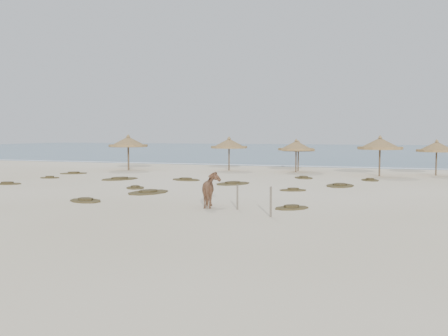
{
  "coord_description": "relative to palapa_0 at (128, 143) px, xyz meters",
  "views": [
    {
      "loc": [
        12.05,
        -23.7,
        3.31
      ],
      "look_at": [
        2.38,
        5.0,
        1.19
      ],
      "focal_mm": 40.0,
      "sensor_mm": 36.0,
      "label": 1
    }
  ],
  "objects": [
    {
      "name": "fence_post_far",
      "position": [
        18.16,
        -20.9,
        -1.86
      ],
      "size": [
        0.09,
        0.09,
        1.21
      ],
      "primitive_type": "cylinder",
      "rotation": [
        0.0,
        0.0,
        0.07
      ],
      "color": "#706454",
      "rests_on": "ground"
    },
    {
      "name": "palapa_0",
      "position": [
        0.0,
        0.0,
        0.0
      ],
      "size": [
        3.97,
        3.97,
        3.18
      ],
      "rotation": [
        0.0,
        0.0,
        0.19
      ],
      "color": "brown",
      "rests_on": "ground"
    },
    {
      "name": "scrub_7",
      "position": [
        16.54,
        -3.51,
        -2.41
      ],
      "size": [
        2.01,
        2.29,
        0.16
      ],
      "rotation": [
        0.0,
        0.0,
        2.05
      ],
      "color": "#4F4222",
      "rests_on": "ground"
    },
    {
      "name": "palapa_4",
      "position": [
        14.93,
        3.19,
        -0.36
      ],
      "size": [
        3.57,
        3.57,
        2.71
      ],
      "rotation": [
        0.0,
        0.0,
        -0.27
      ],
      "color": "brown",
      "rests_on": "ground"
    },
    {
      "name": "palapa_1",
      "position": [
        0.33,
        -0.54,
        0.04
      ],
      "size": [
        4.45,
        4.45,
        3.23
      ],
      "rotation": [
        0.0,
        0.0,
        0.36
      ],
      "color": "brown",
      "rests_on": "ground"
    },
    {
      "name": "scrub_9",
      "position": [
        9.88,
        -15.29,
        -2.41
      ],
      "size": [
        2.4,
        3.1,
        0.16
      ],
      "rotation": [
        0.0,
        0.0,
        1.33
      ],
      "color": "#4F4222",
      "rests_on": "ground"
    },
    {
      "name": "palapa_2",
      "position": [
        8.92,
        2.14,
        -0.11
      ],
      "size": [
        4.3,
        4.3,
        3.03
      ],
      "rotation": [
        0.0,
        0.0,
        -0.44
      ],
      "color": "brown",
      "rests_on": "ground"
    },
    {
      "name": "ground",
      "position": [
        10.6,
        -16.32,
        -2.47
      ],
      "size": [
        160.0,
        160.0,
        0.0
      ],
      "primitive_type": "plane",
      "color": "#F2E4C7",
      "rests_on": "ground"
    },
    {
      "name": "scrub_5",
      "position": [
        19.62,
        -8.23,
        -2.41
      ],
      "size": [
        1.9,
        2.73,
        0.16
      ],
      "rotation": [
        0.0,
        0.0,
        1.49
      ],
      "color": "#4F4222",
      "rests_on": "ground"
    },
    {
      "name": "scrub_3",
      "position": [
        12.87,
        -9.16,
        -2.41
      ],
      "size": [
        2.69,
        3.15,
        0.16
      ],
      "rotation": [
        0.0,
        0.0,
        1.14
      ],
      "color": "#4F4222",
      "rests_on": "ground"
    },
    {
      "name": "scrub_0",
      "position": [
        -1.0,
        -13.96,
        -2.41
      ],
      "size": [
        2.03,
        1.54,
        0.16
      ],
      "rotation": [
        0.0,
        0.0,
        0.21
      ],
      "color": "#4F4222",
      "rests_on": "ground"
    },
    {
      "name": "palapa_3",
      "position": [
        14.96,
        1.96,
        -0.24
      ],
      "size": [
        3.43,
        3.43,
        2.86
      ],
      "rotation": [
        0.0,
        0.0,
        0.13
      ],
      "color": "brown",
      "rests_on": "ground"
    },
    {
      "name": "scrub_12",
      "position": [
        18.53,
        -18.47,
        -2.41
      ],
      "size": [
        1.92,
        1.95,
        0.16
      ],
      "rotation": [
        0.0,
        0.0,
        0.83
      ],
      "color": "#4F4222",
      "rests_on": "ground"
    },
    {
      "name": "scrub_8",
      "position": [
        -1.25,
        -9.4,
        -2.41
      ],
      "size": [
        1.6,
        1.16,
        0.16
      ],
      "rotation": [
        0.0,
        0.0,
        0.14
      ],
      "color": "#4F4222",
      "rests_on": "ground"
    },
    {
      "name": "foam_line",
      "position": [
        10.6,
        9.68,
        -2.46
      ],
      "size": [
        70.0,
        0.6,
        0.01
      ],
      "primitive_type": "cube",
      "color": "white",
      "rests_on": "ground"
    },
    {
      "name": "scrub_10",
      "position": [
        21.25,
        -3.8,
        -2.41
      ],
      "size": [
        1.67,
        2.05,
        0.16
      ],
      "rotation": [
        0.0,
        0.0,
        1.92
      ],
      "color": "#4F4222",
      "rests_on": "ground"
    },
    {
      "name": "horse",
      "position": [
        15.03,
        -19.14,
        -1.69
      ],
      "size": [
        1.38,
        2.0,
        1.55
      ],
      "primitive_type": "imported",
      "rotation": [
        0.0,
        0.0,
        3.47
      ],
      "color": "#946343",
      "rests_on": "ground"
    },
    {
      "name": "scrub_11",
      "position": [
        8.56,
        -19.34,
        -2.41
      ],
      "size": [
        2.35,
        2.04,
        0.16
      ],
      "rotation": [
        0.0,
        0.0,
        2.68
      ],
      "color": "#4F4222",
      "rests_on": "ground"
    },
    {
      "name": "scrub_4",
      "position": [
        17.3,
        -11.65,
        -2.41
      ],
      "size": [
        1.85,
        1.56,
        0.16
      ],
      "rotation": [
        0.0,
        0.0,
        0.4
      ],
      "color": "#4F4222",
      "rests_on": "ground"
    },
    {
      "name": "palapa_6",
      "position": [
        25.98,
        2.2,
        -0.25
      ],
      "size": [
        3.62,
        3.62,
        2.86
      ],
      "rotation": [
        0.0,
        0.0,
        0.21
      ],
      "color": "brown",
      "rests_on": "ground"
    },
    {
      "name": "palapa_5",
      "position": [
        21.79,
        0.09,
        0.0
      ],
      "size": [
        4.18,
        4.18,
        3.18
      ],
      "rotation": [
        0.0,
        0.0,
        -0.27
      ],
      "color": "brown",
      "rests_on": "ground"
    },
    {
      "name": "scrub_13",
      "position": [
        8.89,
        -7.62,
        -2.41
      ],
      "size": [
        2.72,
        2.28,
        0.16
      ],
      "rotation": [
        0.0,
        0.0,
        2.75
      ],
      "color": "#4F4222",
      "rests_on": "ground"
    },
    {
      "name": "scrub_2",
      "position": [
        8.05,
        -13.42,
        -2.41
      ],
      "size": [
        1.74,
        1.97,
        0.16
      ],
      "rotation": [
        0.0,
        0.0,
        2.07
      ],
      "color": "#4F4222",
      "rests_on": "ground"
    },
    {
      "name": "fence_post_near",
      "position": [
        16.35,
        -19.49,
        -1.92
      ],
      "size": [
        0.08,
        0.08,
        1.08
      ],
      "primitive_type": "cylinder",
      "rotation": [
        0.0,
        0.0,
        -0.04
      ],
      "color": "#706454",
      "rests_on": "ground"
    },
    {
      "name": "scrub_1",
      "position": [
        4.18,
        -8.64,
        -2.41
      ],
      "size": [
        2.89,
        3.4,
        0.16
      ],
      "rotation": [
        0.0,
        0.0,
        1.15
      ],
      "color": "#4F4222",
      "rests_on": "ground"
    },
    {
      "name": "ocean",
      "position": [
        10.6,
        58.68,
        -2.46
      ],
      "size": [
        200.0,
        100.0,
        0.01
      ],
      "primitive_type": "cube",
      "color": "#255070",
      "rests_on": "ground"
    },
    {
      "name": "scrub_6",
      "position": [
        -2.01,
        -5.41,
        -2.41
      ],
      "size": [
        2.56,
        2.46,
        0.16
      ],
      "rotation": [
        0.0,
        0.0,
        0.69
      ],
      "color": "#4F4222",
      "rests_on": "ground"
    }
  ]
}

